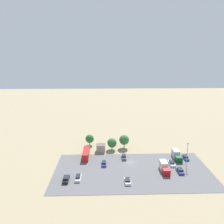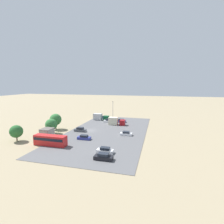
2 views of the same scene
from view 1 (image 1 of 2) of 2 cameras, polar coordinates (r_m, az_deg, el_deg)
name	(u,v)px [view 1 (image 1 of 2)]	position (r m, az deg, el deg)	size (l,w,h in m)	color
ground_plane	(130,162)	(91.80, 4.82, -12.96)	(400.00, 400.00, 0.00)	gray
parking_lot_surface	(132,171)	(85.86, 5.34, -15.04)	(58.94, 28.93, 0.08)	#565659
shed_building	(101,148)	(100.41, -2.93, -9.35)	(4.09, 3.69, 3.25)	#9E998E
bus	(86,153)	(95.71, -6.81, -10.64)	(2.50, 10.07, 3.07)	red
parked_car_0	(124,157)	(94.21, 3.15, -11.64)	(1.74, 4.53, 1.64)	#4C5156
parked_car_1	(66,179)	(80.86, -11.93, -16.77)	(1.97, 4.58, 1.63)	black
parked_car_2	(185,157)	(98.77, 18.64, -11.19)	(1.73, 4.49, 1.48)	navy
parked_car_3	(172,163)	(92.34, 15.30, -12.79)	(1.88, 4.56, 1.53)	silver
parked_car_4	(104,163)	(89.20, -2.10, -13.29)	(1.80, 4.38, 1.47)	navy
parked_car_5	(78,178)	(81.02, -8.83, -16.58)	(1.82, 4.45, 1.53)	silver
parked_car_6	(128,181)	(78.66, 4.09, -17.52)	(1.98, 4.18, 1.41)	silver
parked_car_7	(180,171)	(87.95, 17.36, -14.42)	(2.00, 4.40, 1.56)	navy
parked_truck_0	(176,155)	(97.75, 16.49, -10.74)	(2.49, 7.77, 3.21)	#0C4723
parked_truck_1	(164,167)	(86.96, 13.50, -13.83)	(2.52, 7.31, 3.32)	maroon
tree_near_shed	(124,140)	(103.11, 3.19, -7.27)	(4.65, 4.65, 6.31)	brown
tree_apron_mid	(112,143)	(101.35, 0.00, -8.06)	(4.33, 4.33, 5.49)	brown
tree_apron_far	(90,139)	(106.79, -5.86, -6.98)	(4.05, 4.05, 5.24)	brown
light_pole_lot_centre	(187,153)	(91.63, 19.01, -10.20)	(0.90, 0.28, 9.40)	gray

